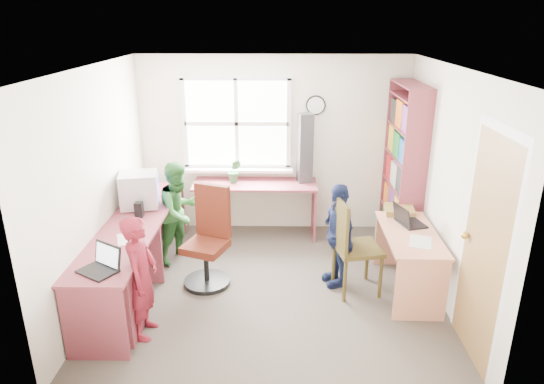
# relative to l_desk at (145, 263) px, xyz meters

# --- Properties ---
(room) EXTENTS (3.64, 3.44, 2.44)m
(room) POSITION_rel_l_desk_xyz_m (1.32, 0.38, 0.76)
(room) COLOR #423A34
(room) RESTS_ON ground
(l_desk) EXTENTS (2.38, 2.95, 0.75)m
(l_desk) POSITION_rel_l_desk_xyz_m (0.00, 0.00, 0.00)
(l_desk) COLOR brown
(l_desk) RESTS_ON ground
(right_desk) EXTENTS (0.58, 1.21, 0.69)m
(right_desk) POSITION_rel_l_desk_xyz_m (2.79, 0.28, 0.05)
(right_desk) COLOR tan
(right_desk) RESTS_ON ground
(bookshelf) EXTENTS (0.30, 1.02, 2.10)m
(bookshelf) POSITION_rel_l_desk_xyz_m (2.96, 1.47, 0.55)
(bookshelf) COLOR brown
(bookshelf) RESTS_ON ground
(swivel_chair) EXTENTS (0.67, 0.67, 1.12)m
(swivel_chair) POSITION_rel_l_desk_xyz_m (0.60, 0.44, 0.03)
(swivel_chair) COLOR black
(swivel_chair) RESTS_ON ground
(wooden_chair) EXTENTS (0.54, 0.54, 1.06)m
(wooden_chair) POSITION_rel_l_desk_xyz_m (2.15, 0.26, 0.12)
(wooden_chair) COLOR #473B17
(wooden_chair) RESTS_ON ground
(crt_monitor) EXTENTS (0.48, 0.45, 0.41)m
(crt_monitor) POSITION_rel_l_desk_xyz_m (-0.24, 0.82, 0.50)
(crt_monitor) COLOR silver
(crt_monitor) RESTS_ON l_desk
(laptop_left) EXTENTS (0.42, 0.40, 0.22)m
(laptop_left) POSITION_rel_l_desk_xyz_m (-0.17, -0.68, 0.35)
(laptop_left) COLOR black
(laptop_left) RESTS_ON l_desk
(laptop_right) EXTENTS (0.36, 0.40, 0.23)m
(laptop_right) POSITION_rel_l_desk_xyz_m (2.80, 0.51, 0.29)
(laptop_right) COLOR black
(laptop_right) RESTS_ON right_desk
(speaker_a) EXTENTS (0.09, 0.09, 0.17)m
(speaker_a) POSITION_rel_l_desk_xyz_m (-0.17, 0.53, 0.38)
(speaker_a) COLOR black
(speaker_a) RESTS_ON l_desk
(speaker_b) EXTENTS (0.11, 0.11, 0.18)m
(speaker_b) POSITION_rel_l_desk_xyz_m (-0.17, 1.18, 0.38)
(speaker_b) COLOR black
(speaker_b) RESTS_ON l_desk
(cd_tower) EXTENTS (0.22, 0.20, 0.92)m
(cd_tower) POSITION_rel_l_desk_xyz_m (1.72, 1.79, 0.76)
(cd_tower) COLOR black
(cd_tower) RESTS_ON l_desk
(game_box) EXTENTS (0.36, 0.36, 0.07)m
(game_box) POSITION_rel_l_desk_xyz_m (2.79, 0.84, 0.27)
(game_box) COLOR red
(game_box) RESTS_ON right_desk
(paper_a) EXTENTS (0.29, 0.34, 0.00)m
(paper_a) POSITION_rel_l_desk_xyz_m (-0.13, -0.04, 0.30)
(paper_a) COLOR beige
(paper_a) RESTS_ON l_desk
(paper_b) EXTENTS (0.30, 0.36, 0.00)m
(paper_b) POSITION_rel_l_desk_xyz_m (2.83, 0.06, 0.24)
(paper_b) COLOR beige
(paper_b) RESTS_ON right_desk
(potted_plant) EXTENTS (0.18, 0.15, 0.32)m
(potted_plant) POSITION_rel_l_desk_xyz_m (0.79, 1.72, 0.46)
(potted_plant) COLOR #2C6E33
(potted_plant) RESTS_ON l_desk
(person_red) EXTENTS (0.29, 0.44, 1.20)m
(person_red) POSITION_rel_l_desk_xyz_m (0.13, -0.54, 0.15)
(person_red) COLOR maroon
(person_red) RESTS_ON ground
(person_green) EXTENTS (0.73, 0.77, 1.25)m
(person_green) POSITION_rel_l_desk_xyz_m (0.18, 0.99, 0.17)
(person_green) COLOR #29672A
(person_green) RESTS_ON ground
(person_navy) EXTENTS (0.46, 0.75, 1.19)m
(person_navy) POSITION_rel_l_desk_xyz_m (2.03, 0.43, 0.14)
(person_navy) COLOR #161F46
(person_navy) RESTS_ON ground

